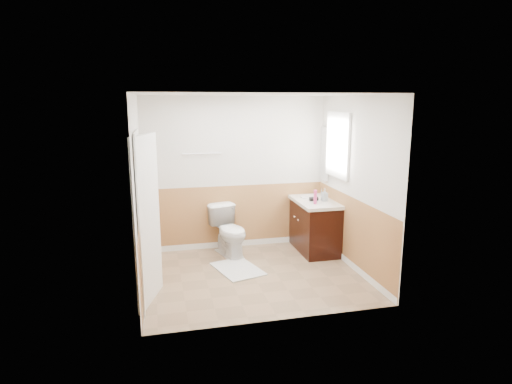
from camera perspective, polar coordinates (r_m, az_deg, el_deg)
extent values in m
plane|color=#8C7051|center=(6.19, -0.38, -10.99)|extent=(3.00, 3.00, 0.00)
plane|color=white|center=(5.70, -0.41, 12.82)|extent=(3.00, 3.00, 0.00)
plane|color=silver|center=(7.07, -2.74, 2.48)|extent=(3.00, 0.00, 3.00)
plane|color=silver|center=(4.59, 3.22, -2.75)|extent=(3.00, 0.00, 3.00)
plane|color=silver|center=(5.68, -15.30, -0.29)|extent=(0.00, 3.00, 3.00)
plane|color=silver|center=(6.32, 12.99, 1.03)|extent=(0.00, 3.00, 3.00)
plane|color=#B07246|center=(7.22, -2.67, -3.42)|extent=(3.00, 0.00, 3.00)
plane|color=#B07246|center=(4.85, 3.08, -11.32)|extent=(3.00, 0.00, 3.00)
plane|color=#B07246|center=(5.88, -14.78, -7.44)|extent=(0.00, 2.60, 2.60)
plane|color=#B07246|center=(6.49, 12.58, -5.48)|extent=(0.00, 2.60, 2.60)
imported|color=white|center=(6.85, -3.50, -5.20)|extent=(0.64, 0.87, 0.79)
cube|color=silver|center=(6.39, -2.46, -10.16)|extent=(0.75, 0.92, 0.02)
cube|color=black|center=(7.15, 7.65, -4.50)|extent=(0.55, 1.10, 0.80)
sphere|color=#B8B9BF|center=(6.92, 5.65, -3.72)|extent=(0.03, 0.03, 0.03)
sphere|color=silver|center=(7.10, 5.13, -3.30)|extent=(0.03, 0.03, 0.03)
cube|color=silver|center=(7.04, 7.67, -1.19)|extent=(0.60, 1.15, 0.05)
cylinder|color=white|center=(7.17, 7.32, -0.65)|extent=(0.36, 0.36, 0.02)
cylinder|color=silver|center=(7.22, 8.67, -0.11)|extent=(0.02, 0.02, 0.14)
cylinder|color=#CC3477|center=(6.71, 7.87, -0.67)|extent=(0.05, 0.05, 0.22)
imported|color=#919CA4|center=(6.95, 9.06, -0.36)|extent=(0.09, 0.09, 0.20)
cylinder|color=black|center=(6.92, 7.66, -0.90)|extent=(0.14, 0.07, 0.07)
cylinder|color=black|center=(6.94, 7.36, -1.12)|extent=(0.03, 0.03, 0.07)
cube|color=silver|center=(7.25, 9.11, 4.97)|extent=(0.02, 0.35, 0.90)
cube|color=white|center=(6.76, 10.77, 6.12)|extent=(0.04, 0.80, 1.00)
cube|color=white|center=(6.77, 10.89, 6.12)|extent=(0.01, 0.70, 0.90)
cube|color=white|center=(5.30, -14.23, -3.68)|extent=(0.29, 0.78, 2.04)
cube|color=white|center=(5.30, -15.06, -3.62)|extent=(0.02, 0.92, 2.10)
sphere|color=silver|center=(5.63, -13.54, -3.45)|extent=(0.06, 0.06, 0.06)
cylinder|color=silver|center=(6.89, -7.21, 5.09)|extent=(0.62, 0.02, 0.02)
cylinder|color=silver|center=(7.10, -3.39, -2.03)|extent=(0.14, 0.02, 0.02)
cylinder|color=white|center=(7.10, -3.39, -2.03)|extent=(0.10, 0.11, 0.11)
cube|color=white|center=(7.12, -3.37, -2.89)|extent=(0.10, 0.01, 0.16)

